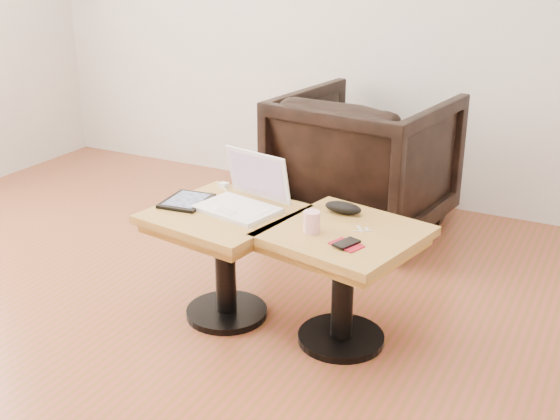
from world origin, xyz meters
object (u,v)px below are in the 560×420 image
at_px(striped_cup, 312,222).
at_px(armchair, 364,163).
at_px(side_table_left, 224,238).
at_px(side_table_right, 344,259).
at_px(laptop, 244,198).

bearing_deg(striped_cup, armchair, 101.69).
height_order(side_table_left, side_table_right, same).
distance_m(side_table_left, side_table_right, 0.53).
height_order(side_table_left, striped_cup, striped_cup).
bearing_deg(laptop, striped_cup, -3.93).
height_order(side_table_left, armchair, armchair).
relative_size(side_table_right, armchair, 0.75).
bearing_deg(side_table_right, side_table_left, -164.15).
bearing_deg(striped_cup, laptop, 164.12).
bearing_deg(armchair, striped_cup, 109.08).
bearing_deg(side_table_right, striped_cup, -133.61).
relative_size(striped_cup, armchair, 0.10).
distance_m(side_table_right, armchair, 1.22).
xyz_separation_m(side_table_left, striped_cup, (0.42, -0.04, 0.17)).
xyz_separation_m(side_table_right, armchair, (-0.36, 1.16, 0.02)).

